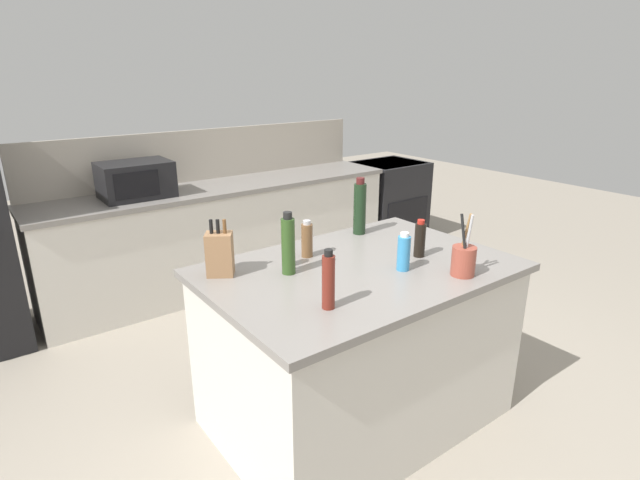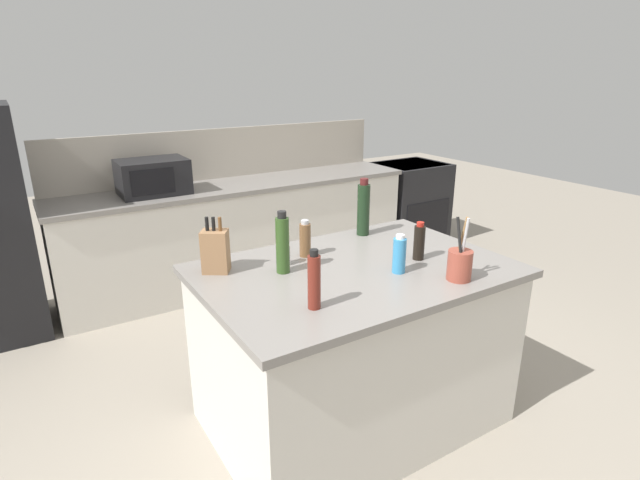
# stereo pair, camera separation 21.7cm
# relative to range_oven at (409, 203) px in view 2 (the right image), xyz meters

# --- Properties ---
(ground_plane) EXTENTS (14.00, 14.00, 0.00)m
(ground_plane) POSITION_rel_range_oven_xyz_m (-2.36, -2.20, -0.47)
(ground_plane) COLOR gray
(back_counter_run) EXTENTS (3.27, 0.66, 0.94)m
(back_counter_run) POSITION_rel_range_oven_xyz_m (-2.06, 0.00, 0.00)
(back_counter_run) COLOR beige
(back_counter_run) RESTS_ON ground_plane
(wall_backsplash) EXTENTS (3.23, 0.03, 0.46)m
(wall_backsplash) POSITION_rel_range_oven_xyz_m (-2.06, 0.32, 0.70)
(wall_backsplash) COLOR #B2A899
(wall_backsplash) RESTS_ON back_counter_run
(kitchen_island) EXTENTS (1.60, 1.09, 0.94)m
(kitchen_island) POSITION_rel_range_oven_xyz_m (-2.36, -2.20, 0.00)
(kitchen_island) COLOR beige
(kitchen_island) RESTS_ON ground_plane
(range_oven) EXTENTS (0.76, 0.65, 0.92)m
(range_oven) POSITION_rel_range_oven_xyz_m (0.00, 0.00, 0.00)
(range_oven) COLOR black
(range_oven) RESTS_ON ground_plane
(microwave) EXTENTS (0.54, 0.39, 0.29)m
(microwave) POSITION_rel_range_oven_xyz_m (-2.82, 0.00, 0.62)
(microwave) COLOR black
(microwave) RESTS_ON back_counter_run
(knife_block) EXTENTS (0.16, 0.16, 0.29)m
(knife_block) POSITION_rel_range_oven_xyz_m (-2.99, -1.86, 0.59)
(knife_block) COLOR #936B47
(knife_block) RESTS_ON kitchen_island
(utensil_crock) EXTENTS (0.12, 0.12, 0.32)m
(utensil_crock) POSITION_rel_range_oven_xyz_m (-2.02, -2.59, 0.56)
(utensil_crock) COLOR brown
(utensil_crock) RESTS_ON kitchen_island
(olive_oil_bottle) EXTENTS (0.07, 0.07, 0.32)m
(olive_oil_bottle) POSITION_rel_range_oven_xyz_m (-2.70, -2.05, 0.62)
(olive_oil_bottle) COLOR #2D4C1E
(olive_oil_bottle) RESTS_ON kitchen_island
(pepper_grinder) EXTENTS (0.06, 0.06, 0.21)m
(pepper_grinder) POSITION_rel_range_oven_xyz_m (-2.49, -1.91, 0.57)
(pepper_grinder) COLOR brown
(pepper_grinder) RESTS_ON kitchen_island
(soy_sauce_bottle) EXTENTS (0.06, 0.06, 0.21)m
(soy_sauce_bottle) POSITION_rel_range_oven_xyz_m (-1.99, -2.28, 0.57)
(soy_sauce_bottle) COLOR black
(soy_sauce_bottle) RESTS_ON kitchen_island
(salt_shaker) EXTENTS (0.05, 0.05, 0.12)m
(salt_shaker) POSITION_rel_range_oven_xyz_m (-2.65, -1.96, 0.53)
(salt_shaker) COLOR silver
(salt_shaker) RESTS_ON kitchen_island
(vinegar_bottle) EXTENTS (0.06, 0.06, 0.27)m
(vinegar_bottle) POSITION_rel_range_oven_xyz_m (-2.78, -2.48, 0.60)
(vinegar_bottle) COLOR maroon
(vinegar_bottle) RESTS_ON kitchen_island
(wine_bottle) EXTENTS (0.08, 0.08, 0.36)m
(wine_bottle) POSITION_rel_range_oven_xyz_m (-1.99, -1.78, 0.64)
(wine_bottle) COLOR black
(wine_bottle) RESTS_ON kitchen_island
(dish_soap_bottle) EXTENTS (0.07, 0.07, 0.20)m
(dish_soap_bottle) POSITION_rel_range_oven_xyz_m (-2.21, -2.36, 0.57)
(dish_soap_bottle) COLOR #3384BC
(dish_soap_bottle) RESTS_ON kitchen_island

